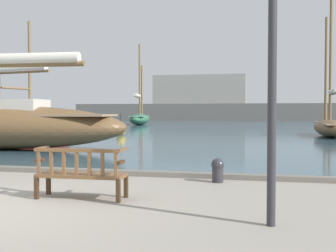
{
  "coord_description": "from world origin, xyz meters",
  "views": [
    {
      "loc": [
        4.13,
        -5.96,
        1.57
      ],
      "look_at": [
        0.46,
        10.0,
        1.0
      ],
      "focal_mm": 45.0,
      "sensor_mm": 36.0,
      "label": 1
    }
  ],
  "objects_px": {
    "sailboat_outer_port": "(139,118)",
    "channel_buoy": "(121,130)",
    "park_bench": "(81,173)",
    "mooring_bollard": "(218,169)",
    "sailboat_nearest_port": "(2,116)",
    "lamp_post": "(273,38)",
    "sailboat_centre_channel": "(28,116)",
    "sailboat_mid_port": "(330,125)"
  },
  "relations": [
    {
      "from": "sailboat_nearest_port",
      "to": "channel_buoy",
      "type": "relative_size",
      "value": 11.49
    },
    {
      "from": "sailboat_nearest_port",
      "to": "lamp_post",
      "type": "distance_m",
      "value": 28.12
    },
    {
      "from": "sailboat_centre_channel",
      "to": "channel_buoy",
      "type": "xyz_separation_m",
      "value": [
        17.14,
        -17.45,
        -0.68
      ]
    },
    {
      "from": "sailboat_nearest_port",
      "to": "lamp_post",
      "type": "relative_size",
      "value": 3.55
    },
    {
      "from": "sailboat_centre_channel",
      "to": "lamp_post",
      "type": "distance_m",
      "value": 44.94
    },
    {
      "from": "park_bench",
      "to": "mooring_bollard",
      "type": "bearing_deg",
      "value": 46.1
    },
    {
      "from": "sailboat_centre_channel",
      "to": "channel_buoy",
      "type": "relative_size",
      "value": 8.86
    },
    {
      "from": "sailboat_outer_port",
      "to": "mooring_bollard",
      "type": "relative_size",
      "value": 16.75
    },
    {
      "from": "sailboat_mid_port",
      "to": "mooring_bollard",
      "type": "bearing_deg",
      "value": -105.58
    },
    {
      "from": "sailboat_outer_port",
      "to": "mooring_bollard",
      "type": "height_order",
      "value": "sailboat_outer_port"
    },
    {
      "from": "sailboat_outer_port",
      "to": "mooring_bollard",
      "type": "xyz_separation_m",
      "value": [
        12.63,
        -35.78,
        -0.58
      ]
    },
    {
      "from": "mooring_bollard",
      "to": "lamp_post",
      "type": "relative_size",
      "value": 0.13
    },
    {
      "from": "park_bench",
      "to": "lamp_post",
      "type": "distance_m",
      "value": 4.06
    },
    {
      "from": "sailboat_nearest_port",
      "to": "sailboat_centre_channel",
      "type": "height_order",
      "value": "sailboat_nearest_port"
    },
    {
      "from": "sailboat_nearest_port",
      "to": "channel_buoy",
      "type": "bearing_deg",
      "value": -11.11
    },
    {
      "from": "sailboat_mid_port",
      "to": "lamp_post",
      "type": "distance_m",
      "value": 21.02
    },
    {
      "from": "park_bench",
      "to": "lamp_post",
      "type": "bearing_deg",
      "value": -18.0
    },
    {
      "from": "lamp_post",
      "to": "sailboat_centre_channel",
      "type": "bearing_deg",
      "value": 125.42
    },
    {
      "from": "sailboat_centre_channel",
      "to": "mooring_bollard",
      "type": "bearing_deg",
      "value": -53.11
    },
    {
      "from": "park_bench",
      "to": "sailboat_nearest_port",
      "type": "xyz_separation_m",
      "value": [
        -15.28,
        19.98,
        0.75
      ]
    },
    {
      "from": "sailboat_centre_channel",
      "to": "lamp_post",
      "type": "xyz_separation_m",
      "value": [
        26.03,
        -36.6,
        1.5
      ]
    },
    {
      "from": "park_bench",
      "to": "sailboat_centre_channel",
      "type": "bearing_deg",
      "value": 122.61
    },
    {
      "from": "sailboat_nearest_port",
      "to": "sailboat_outer_port",
      "type": "bearing_deg",
      "value": 74.95
    },
    {
      "from": "sailboat_outer_port",
      "to": "sailboat_nearest_port",
      "type": "xyz_separation_m",
      "value": [
        -4.86,
        -18.09,
        0.34
      ]
    },
    {
      "from": "sailboat_outer_port",
      "to": "mooring_bollard",
      "type": "bearing_deg",
      "value": -70.56
    },
    {
      "from": "park_bench",
      "to": "lamp_post",
      "type": "xyz_separation_m",
      "value": [
        3.31,
        -1.07,
        2.1
      ]
    },
    {
      "from": "sailboat_outer_port",
      "to": "sailboat_mid_port",
      "type": "distance_m",
      "value": 25.45
    },
    {
      "from": "sailboat_outer_port",
      "to": "channel_buoy",
      "type": "xyz_separation_m",
      "value": [
        4.83,
        -20.0,
        -0.49
      ]
    },
    {
      "from": "sailboat_outer_port",
      "to": "sailboat_centre_channel",
      "type": "xyz_separation_m",
      "value": [
        -12.31,
        -2.55,
        0.19
      ]
    },
    {
      "from": "sailboat_outer_port",
      "to": "sailboat_mid_port",
      "type": "bearing_deg",
      "value": -46.76
    },
    {
      "from": "park_bench",
      "to": "sailboat_mid_port",
      "type": "bearing_deg",
      "value": 70.24
    },
    {
      "from": "sailboat_centre_channel",
      "to": "lamp_post",
      "type": "bearing_deg",
      "value": -54.58
    },
    {
      "from": "sailboat_centre_channel",
      "to": "sailboat_mid_port",
      "type": "bearing_deg",
      "value": -28.26
    },
    {
      "from": "mooring_bollard",
      "to": "park_bench",
      "type": "bearing_deg",
      "value": -133.9
    },
    {
      "from": "park_bench",
      "to": "sailboat_centre_channel",
      "type": "distance_m",
      "value": 42.17
    },
    {
      "from": "lamp_post",
      "to": "channel_buoy",
      "type": "bearing_deg",
      "value": 114.92
    },
    {
      "from": "sailboat_nearest_port",
      "to": "mooring_bollard",
      "type": "xyz_separation_m",
      "value": [
        17.49,
        -17.68,
        -0.92
      ]
    },
    {
      "from": "sailboat_outer_port",
      "to": "lamp_post",
      "type": "xyz_separation_m",
      "value": [
        13.73,
        -39.15,
        1.69
      ]
    },
    {
      "from": "mooring_bollard",
      "to": "sailboat_outer_port",
      "type": "bearing_deg",
      "value": 109.44
    },
    {
      "from": "sailboat_nearest_port",
      "to": "sailboat_centre_channel",
      "type": "distance_m",
      "value": 17.23
    },
    {
      "from": "mooring_bollard",
      "to": "channel_buoy",
      "type": "relative_size",
      "value": 0.41
    },
    {
      "from": "sailboat_outer_port",
      "to": "channel_buoy",
      "type": "distance_m",
      "value": 20.58
    }
  ]
}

